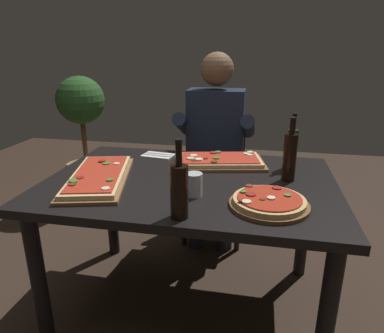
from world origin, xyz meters
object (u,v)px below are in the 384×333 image
Objects in this scene: pizza_rectangular_front at (220,161)px; diner_chair at (216,171)px; dining_table at (190,197)px; tumbler_near_camera at (194,185)px; seated_diner at (215,142)px; oil_bottle_amber at (292,147)px; pizza_rectangular_left at (99,176)px; wine_bottle_dark at (290,156)px; potted_plant_corner at (84,136)px; pizza_round_far at (269,202)px; vinegar_bottle_green at (179,190)px.

diner_chair is at bearing 98.67° from pizza_rectangular_front.
dining_table is 13.69× the size of tumbler_near_camera.
oil_bottle_amber is at bearing -44.24° from seated_diner.
diner_chair is at bearing 88.42° from dining_table.
pizza_rectangular_left is 2.06× the size of wine_bottle_dark.
seated_diner is 1.31m from potted_plant_corner.
oil_bottle_amber reaches higher than pizza_round_far.
seated_diner is (-0.09, 0.48, -0.02)m from pizza_rectangular_front.
tumbler_near_camera is at bearing -88.23° from diner_chair.
diner_chair is at bearing -15.27° from potted_plant_corner.
potted_plant_corner is (-1.69, 0.91, -0.24)m from oil_bottle_amber.
vinegar_bottle_green is (-0.43, -0.48, -0.01)m from wine_bottle_dark.
seated_diner is (-0.45, 0.66, -0.12)m from wine_bottle_dark.
oil_bottle_amber is (0.02, 0.20, -0.01)m from wine_bottle_dark.
pizza_rectangular_left is 1.09m from diner_chair.
dining_table is 0.74m from seated_diner.
dining_table is at bearing 106.54° from tumbler_near_camera.
tumbler_near_camera is (0.02, 0.21, -0.06)m from vinegar_bottle_green.
tumbler_near_camera is (-0.41, -0.27, -0.07)m from wine_bottle_dark.
wine_bottle_dark is at bearing 48.31° from vinegar_bottle_green.
wine_bottle_dark is 0.27× the size of potted_plant_corner.
oil_bottle_amber is at bearing 82.98° from wine_bottle_dark.
seated_diner is 1.17× the size of potted_plant_corner.
tumbler_near_camera is 0.08× the size of seated_diner.
dining_table is at bearing -44.75° from potted_plant_corner.
pizza_rectangular_left is 0.56× the size of potted_plant_corner.
wine_bottle_dark reaches higher than diner_chair.
seated_diner is at bearing 100.80° from pizza_rectangular_front.
tumbler_near_camera is at bearing -147.00° from wine_bottle_dark.
potted_plant_corner reaches higher than pizza_round_far.
wine_bottle_dark reaches higher than dining_table.
pizza_rectangular_front is 0.61× the size of diner_chair.
pizza_rectangular_left is at bearing -118.82° from seated_diner.
pizza_rectangular_front is 1.64× the size of pizza_round_far.
pizza_rectangular_front reaches higher than pizza_round_far.
vinegar_bottle_green reaches higher than tumbler_near_camera.
seated_diner is (-0.35, 0.98, -0.02)m from pizza_round_far.
dining_table is 0.52m from wine_bottle_dark.
pizza_round_far is (0.81, -0.14, -0.00)m from pizza_rectangular_left.
pizza_rectangular_front is 0.65m from pizza_rectangular_left.
dining_table is 1.61× the size of diner_chair.
pizza_round_far is (0.26, -0.50, -0.00)m from pizza_rectangular_front.
pizza_round_far is at bearing -10.04° from pizza_rectangular_left.
wine_bottle_dark is at bearing -26.71° from pizza_rectangular_front.
dining_table is 2.19× the size of pizza_rectangular_left.
wine_bottle_dark is 0.23× the size of seated_diner.
potted_plant_corner reaches higher than wine_bottle_dark.
diner_chair is at bearing 90.00° from seated_diner.
seated_diner is at bearing 135.76° from oil_bottle_amber.
diner_chair reaches higher than tumbler_near_camera.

